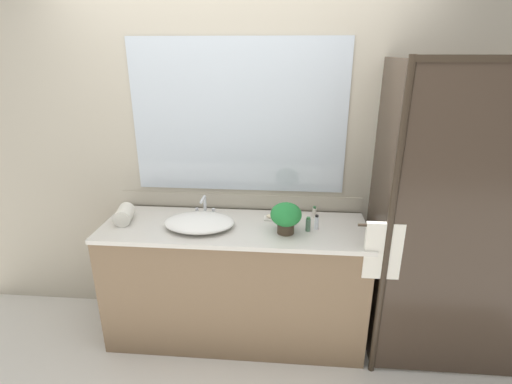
{
  "coord_description": "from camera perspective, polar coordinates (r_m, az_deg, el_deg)",
  "views": [
    {
      "loc": [
        0.35,
        -2.33,
        2.02
      ],
      "look_at": [
        0.15,
        0.0,
        1.15
      ],
      "focal_mm": 26.86,
      "sensor_mm": 36.0,
      "label": 1
    }
  ],
  "objects": [
    {
      "name": "amenity_bottle_lotion",
      "position": [
        2.57,
        9.01,
        -4.53
      ],
      "size": [
        0.03,
        0.03,
        0.1
      ],
      "color": "silver",
      "rests_on": "vanity_cabinet"
    },
    {
      "name": "shower_enclosure",
      "position": [
        2.54,
        25.88,
        -4.95
      ],
      "size": [
        1.2,
        0.59,
        2.0
      ],
      "color": "#2D2319",
      "rests_on": "ground_plane"
    },
    {
      "name": "faucet",
      "position": [
        2.75,
        -7.62,
        -2.6
      ],
      "size": [
        0.17,
        0.14,
        0.16
      ],
      "color": "silver",
      "rests_on": "vanity_cabinet"
    },
    {
      "name": "soap_dish",
      "position": [
        2.7,
        2.25,
        -3.8
      ],
      "size": [
        0.1,
        0.07,
        0.04
      ],
      "color": "silver",
      "rests_on": "vanity_cabinet"
    },
    {
      "name": "amenity_bottle_conditioner",
      "position": [
        2.75,
        8.69,
        -3.01
      ],
      "size": [
        0.03,
        0.03,
        0.08
      ],
      "color": "silver",
      "rests_on": "vanity_cabinet"
    },
    {
      "name": "potted_plant",
      "position": [
        2.47,
        4.49,
        -3.6
      ],
      "size": [
        0.2,
        0.2,
        0.2
      ],
      "color": "#473828",
      "rests_on": "vanity_cabinet"
    },
    {
      "name": "amenity_bottle_shampoo",
      "position": [
        2.54,
        7.76,
        -4.81
      ],
      "size": [
        0.03,
        0.03,
        0.1
      ],
      "color": "#4C7056",
      "rests_on": "vanity_cabinet"
    },
    {
      "name": "wall_back_with_mirror",
      "position": [
        2.79,
        -2.49,
        5.59
      ],
      "size": [
        4.4,
        0.06,
        2.6
      ],
      "color": "#B2A893",
      "rests_on": "ground_plane"
    },
    {
      "name": "vanity_cabinet",
      "position": [
        2.84,
        -3.09,
        -13.21
      ],
      "size": [
        1.8,
        0.58,
        0.9
      ],
      "color": "brown",
      "rests_on": "ground_plane"
    },
    {
      "name": "ground_plane",
      "position": [
        3.1,
        -2.95,
        -20.27
      ],
      "size": [
        8.0,
        8.0,
        0.0
      ],
      "primitive_type": "plane",
      "color": "silver"
    },
    {
      "name": "rolled_towel_near_edge",
      "position": [
        2.79,
        -19.0,
        -3.19
      ],
      "size": [
        0.15,
        0.2,
        0.11
      ],
      "primitive_type": "cylinder",
      "rotation": [
        1.57,
        0.0,
        0.2
      ],
      "color": "silver",
      "rests_on": "vanity_cabinet"
    },
    {
      "name": "sink_basin",
      "position": [
        2.59,
        -8.46,
        -4.47
      ],
      "size": [
        0.47,
        0.35,
        0.08
      ],
      "primitive_type": "ellipsoid",
      "color": "white",
      "rests_on": "vanity_cabinet"
    }
  ]
}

